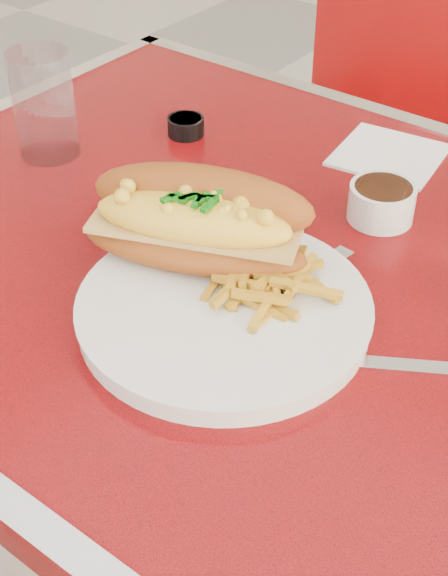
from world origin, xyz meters
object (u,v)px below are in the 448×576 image
Objects in this scene: diner_table at (309,383)px; knife at (447,368)px; dinner_plate at (224,310)px; sauce_cup_left at (186,125)px; fork at (303,280)px; gravy_ramekin at (382,202)px; mac_hoagie at (197,221)px; water_tumbler at (44,105)px.

diner_table is 0.24m from knife.
knife is (0.21, 0.07, -0.01)m from dinner_plate.
sauce_cup_left is at bearing 135.09° from dinner_plate.
gravy_ramekin is (-0.01, 0.18, 0.00)m from fork.
fork reaches higher than diner_table.
sauce_cup_left is (-0.32, 0.17, 0.18)m from diner_table.
mac_hoagie is 0.13m from fork.
mac_hoagie is at bearing -14.92° from water_tumbler.
fork is 0.81× the size of knife.
water_tumbler is (-0.44, 0.05, 0.05)m from fork.
mac_hoagie is 0.34m from water_tumbler.
water_tumbler is at bearing 143.46° from knife.
sauce_cup_left is at bearing 152.72° from diner_table.
dinner_plate is at bearing -109.02° from diner_table.
water_tumbler is at bearing 142.67° from mac_hoagie.
dinner_plate is at bearing 157.92° from fork.
diner_table is at bearing -27.28° from sauce_cup_left.
dinner_plate is 5.80× the size of sauce_cup_left.
knife reaches higher than diner_table.
fork is (0.11, 0.03, -0.05)m from mac_hoagie.
mac_hoagie is 1.91× the size of water_tumbler.
gravy_ramekin is 0.32m from sauce_cup_left.
gravy_ramekin is at bearing 102.13° from knife.
diner_table is at bearing 133.89° from knife.
sauce_cup_left is at bearing 175.80° from gravy_ramekin.
mac_hoagie reaches higher than diner_table.
fork is at bearing 145.85° from knife.
dinner_plate is at bearing -55.11° from mac_hoagie.
mac_hoagie reaches higher than dinner_plate.
gravy_ramekin is 0.26m from knife.
fork is 2.61× the size of sauce_cup_left.
dinner_plate is 0.10m from mac_hoagie.
diner_table is 7.73× the size of fork.
water_tumbler is at bearing -163.47° from gravy_ramekin.
diner_table is 0.19m from fork.
diner_table is 0.41m from sauce_cup_left.
gravy_ramekin reaches higher than fork.
knife is (0.28, 0.02, -0.06)m from mac_hoagie.
sauce_cup_left is (-0.21, 0.24, -0.05)m from mac_hoagie.
gravy_ramekin is 1.46× the size of sauce_cup_left.
mac_hoagie is 0.29m from knife.
sauce_cup_left is at bearing 109.52° from mac_hoagie.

